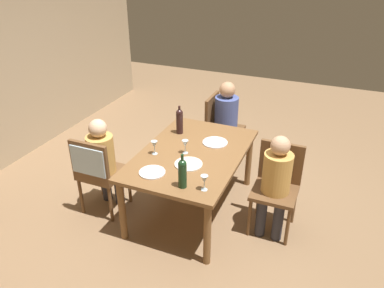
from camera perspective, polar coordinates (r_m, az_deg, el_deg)
name	(u,v)px	position (r m, az deg, el deg)	size (l,w,h in m)	color
ground_plane	(192,208)	(4.35, 0.00, -9.62)	(10.00, 10.00, 0.00)	#846647
dining_table	(192,159)	(3.99, 0.00, -2.31)	(1.57, 1.03, 0.72)	brown
chair_near	(277,182)	(3.92, 12.76, -5.56)	(0.44, 0.44, 0.92)	brown
chair_right_end	(220,124)	(5.04, 4.19, 3.00)	(0.44, 0.44, 0.92)	brown
chair_far_left	(95,168)	(4.06, -14.45, -3.47)	(0.46, 0.44, 0.92)	brown
person_woman_host	(276,179)	(3.77, 12.58, -5.20)	(0.33, 0.28, 1.08)	#33333D
person_man_bearded	(228,117)	(4.96, 5.48, 4.04)	(0.31, 0.35, 1.13)	#33333D
person_man_guest	(103,158)	(4.14, -13.32, -2.02)	(0.33, 0.29, 1.09)	#33333D
wine_bottle_tall_green	(182,173)	(3.33, -1.46, -4.34)	(0.08, 0.08, 0.33)	#19381E
wine_bottle_dark_red	(180,121)	(4.30, -1.90, 3.56)	(0.08, 0.08, 0.34)	black
wine_glass_near_left	(154,145)	(3.89, -5.72, -0.13)	(0.07, 0.07, 0.15)	silver
wine_glass_centre	(185,144)	(3.89, -1.04, -0.01)	(0.07, 0.07, 0.15)	silver
wine_glass_near_right	(204,180)	(3.31, 1.89, -5.44)	(0.07, 0.07, 0.15)	silver
dinner_plate_host	(188,164)	(3.73, -0.54, -3.06)	(0.28, 0.28, 0.01)	white
dinner_plate_guest_left	(215,142)	(4.14, 3.51, 0.24)	(0.28, 0.28, 0.01)	white
dinner_plate_guest_right	(152,172)	(3.62, -6.05, -4.27)	(0.25, 0.25, 0.01)	white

